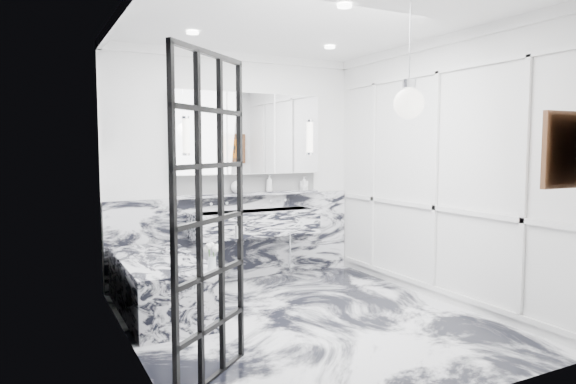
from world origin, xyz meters
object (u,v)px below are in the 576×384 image
mirror_cabinet (249,134)px  bathtub (160,285)px  crittall_door (211,220)px  trough_sink (255,223)px

mirror_cabinet → bathtub: (-1.32, -0.83, -1.54)m
crittall_door → trough_sink: (1.35, 2.32, -0.41)m
trough_sink → crittall_door: bearing=-120.3°
trough_sink → mirror_cabinet: size_ratio=0.84×
bathtub → trough_sink: bearing=26.5°
trough_sink → mirror_cabinet: 1.10m
bathtub → mirror_cabinet: bearing=32.1°
trough_sink → mirror_cabinet: bearing=90.0°
crittall_door → bathtub: crittall_door is taller
crittall_door → mirror_cabinet: (1.35, 2.49, 0.68)m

